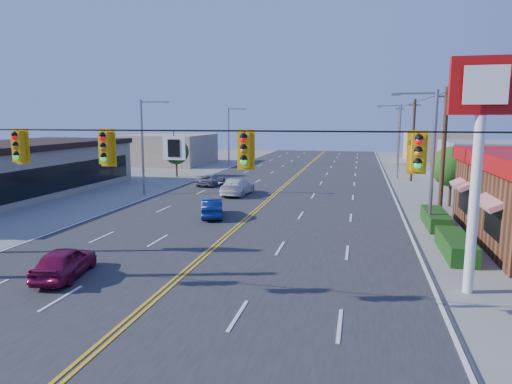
% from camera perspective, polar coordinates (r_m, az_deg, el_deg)
% --- Properties ---
extents(ground, '(160.00, 160.00, 0.00)m').
position_cam_1_polar(ground, '(16.42, -13.64, -13.94)').
color(ground, gray).
rests_on(ground, ground).
extents(road, '(20.00, 120.00, 0.06)m').
position_cam_1_polar(road, '(34.76, 1.13, -1.42)').
color(road, '#2D2D30').
rests_on(road, ground).
extents(signal_span, '(24.32, 0.34, 9.00)m').
position_cam_1_polar(signal_span, '(15.27, -14.72, 3.28)').
color(signal_span, '#47301E').
rests_on(signal_span, ground).
extents(kfc_pylon, '(2.20, 0.36, 8.50)m').
position_cam_1_polar(kfc_pylon, '(17.94, 26.19, 7.18)').
color(kfc_pylon, white).
rests_on(kfc_pylon, ground).
extents(streetlight_se, '(2.55, 0.25, 8.00)m').
position_cam_1_polar(streetlight_se, '(27.80, 20.89, 4.69)').
color(streetlight_se, gray).
rests_on(streetlight_se, ground).
extents(streetlight_ne, '(2.55, 0.25, 8.00)m').
position_cam_1_polar(streetlight_ne, '(51.65, 17.25, 6.62)').
color(streetlight_ne, gray).
rests_on(streetlight_ne, ground).
extents(streetlight_sw, '(2.55, 0.25, 8.00)m').
position_cam_1_polar(streetlight_sw, '(39.69, -13.77, 6.15)').
color(streetlight_sw, gray).
rests_on(streetlight_sw, ground).
extents(streetlight_nw, '(2.55, 0.25, 8.00)m').
position_cam_1_polar(streetlight_nw, '(64.00, -3.27, 7.39)').
color(streetlight_nw, gray).
rests_on(streetlight_nw, ground).
extents(utility_pole_near, '(0.28, 0.28, 8.40)m').
position_cam_1_polar(utility_pole_near, '(31.98, 22.38, 4.53)').
color(utility_pole_near, '#47301E').
rests_on(utility_pole_near, ground).
extents(utility_pole_mid, '(0.28, 0.28, 8.40)m').
position_cam_1_polar(utility_pole_mid, '(49.80, 19.02, 6.09)').
color(utility_pole_mid, '#47301E').
rests_on(utility_pole_mid, ground).
extents(utility_pole_far, '(0.28, 0.28, 8.40)m').
position_cam_1_polar(utility_pole_far, '(67.71, 17.43, 6.82)').
color(utility_pole_far, '#47301E').
rests_on(utility_pole_far, ground).
extents(tree_kfc_rear, '(2.94, 2.94, 4.41)m').
position_cam_1_polar(tree_kfc_rear, '(36.24, 23.26, 2.91)').
color(tree_kfc_rear, '#47301E').
rests_on(tree_kfc_rear, ground).
extents(tree_west, '(2.80, 2.80, 4.20)m').
position_cam_1_polar(tree_west, '(51.60, -9.94, 4.97)').
color(tree_west, '#47301E').
rests_on(tree_west, ground).
extents(bld_east_mid, '(12.00, 10.00, 4.00)m').
position_cam_1_polar(bld_east_mid, '(55.73, 28.55, 3.48)').
color(bld_east_mid, gray).
rests_on(bld_east_mid, ground).
extents(bld_west_far, '(11.00, 12.00, 4.20)m').
position_cam_1_polar(bld_west_far, '(67.24, -10.84, 5.27)').
color(bld_west_far, tan).
rests_on(bld_west_far, ground).
extents(bld_east_far, '(10.00, 10.00, 4.40)m').
position_cam_1_polar(bld_east_far, '(76.54, 21.99, 5.29)').
color(bld_east_far, tan).
rests_on(bld_east_far, ground).
extents(car_magenta, '(2.12, 3.86, 1.24)m').
position_cam_1_polar(car_magenta, '(20.06, -22.81, -8.24)').
color(car_magenta, maroon).
rests_on(car_magenta, ground).
extents(car_blue, '(2.39, 3.96, 1.23)m').
position_cam_1_polar(car_blue, '(29.83, -5.50, -2.06)').
color(car_blue, navy).
rests_on(car_blue, ground).
extents(car_white, '(2.23, 4.87, 1.38)m').
position_cam_1_polar(car_white, '(38.47, -2.35, 0.59)').
color(car_white, white).
rests_on(car_white, ground).
extents(car_silver, '(2.19, 3.99, 1.06)m').
position_cam_1_polar(car_silver, '(44.10, -5.61, 1.43)').
color(car_silver, '#98999D').
rests_on(car_silver, ground).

